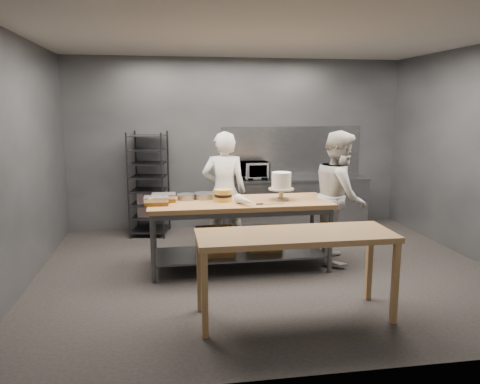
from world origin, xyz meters
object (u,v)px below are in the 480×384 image
Objects in this scene: chef_right at (340,197)px; frosted_cake_stand at (281,182)px; near_counter at (295,241)px; microwave at (253,170)px; work_table at (238,226)px; speed_rack at (149,185)px; layer_cake at (223,195)px; chef_behind at (224,192)px.

frosted_cake_stand is at bearing 114.50° from chef_right.
microwave is (0.25, 3.60, 0.24)m from near_counter.
speed_rack reaches higher than work_table.
speed_rack is at bearing 73.10° from chef_right.
speed_rack reaches higher than microwave.
layer_cake is at bearing -111.47° from microwave.
chef_right reaches higher than frosted_cake_stand.
speed_rack is at bearing 122.47° from work_table.
chef_right is (1.45, 0.09, 0.34)m from work_table.
speed_rack is 2.66m from frosted_cake_stand.
layer_cake is (1.02, -1.90, 0.14)m from speed_rack.
speed_rack is 1.60m from chef_behind.
work_table is 1.31× the size of chef_right.
chef_right is 7.78× the size of layer_cake.
microwave is (0.58, 2.00, 0.48)m from work_table.
work_table is at bearing 101.76° from near_counter.
chef_right is at bearing -65.44° from microwave.
speed_rack is (-1.22, 1.92, 0.28)m from work_table.
work_table is 1.50m from chef_right.
frosted_cake_stand reaches higher than near_counter.
layer_cake is (-0.20, 0.01, 0.43)m from work_table.
speed_rack is 2.16m from layer_cake.
frosted_cake_stand is at bearing -1.82° from work_table.
speed_rack is 7.42× the size of layer_cake.
near_counter is 2.43m from chef_behind.
chef_right reaches higher than microwave.
work_table is 1.33× the size of chef_behind.
speed_rack is 1.81m from microwave.
microwave reaches higher than layer_cake.
work_table is at bearing 103.90° from chef_behind.
work_table is at bearing -57.53° from speed_rack.
near_counter is 5.35× the size of frosted_cake_stand.
work_table is 2.29m from speed_rack.
microwave is (-0.87, 1.91, 0.13)m from chef_right.
chef_behind reaches higher than frosted_cake_stand.
speed_rack is at bearing -177.46° from microwave.
microwave is (1.80, 0.08, 0.19)m from speed_rack.
chef_behind reaches higher than near_counter.
chef_behind is 1.38m from microwave.
near_counter is 1.09× the size of chef_right.
speed_rack is 3.24m from chef_right.
chef_behind is at bearing 99.90° from near_counter.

